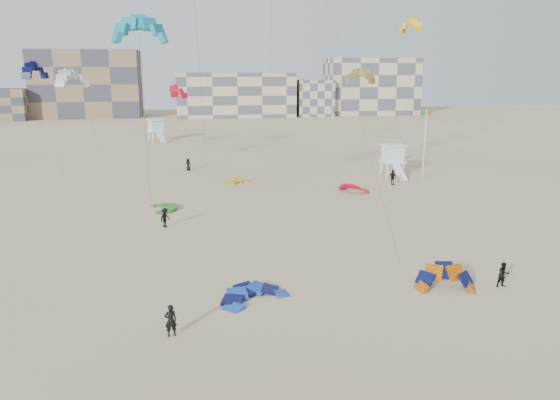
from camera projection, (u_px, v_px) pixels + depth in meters
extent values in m
plane|color=beige|center=(253.00, 334.00, 27.44)|extent=(320.00, 320.00, 0.00)
imported|color=black|center=(171.00, 320.00, 27.07)|extent=(0.69, 0.54, 1.68)
imported|color=black|center=(503.00, 275.00, 33.22)|extent=(0.79, 0.63, 1.56)
imported|color=black|center=(165.00, 218.00, 45.81)|extent=(1.16, 1.21, 1.65)
imported|color=black|center=(393.00, 177.00, 62.64)|extent=(0.92, 1.08, 1.74)
imported|color=black|center=(188.00, 165.00, 71.47)|extent=(0.89, 0.75, 1.56)
imported|color=black|center=(402.00, 154.00, 79.86)|extent=(0.70, 1.52, 1.58)
cylinder|color=#3F3F3F|center=(146.00, 128.00, 43.95)|extent=(0.22, 3.41, 14.65)
cylinder|color=#3F3F3F|center=(354.00, 98.00, 42.57)|extent=(0.07, 22.06, 19.64)
cylinder|color=#3F3F3F|center=(95.00, 132.00, 58.60)|extent=(5.06, 6.76, 10.80)
cylinder|color=#3F3F3F|center=(201.00, 83.00, 66.92)|extent=(1.08, 10.66, 20.60)
cylinder|color=#3F3F3F|center=(395.00, 128.00, 61.75)|extent=(5.58, 9.71, 11.01)
cylinder|color=#3F3F3F|center=(419.00, 93.00, 77.26)|extent=(5.51, 4.70, 17.44)
cylinder|color=#3F3F3F|center=(49.00, 121.00, 67.14)|extent=(4.79, 10.36, 11.60)
cylinder|color=#3F3F3F|center=(271.00, 58.00, 81.85)|extent=(1.53, 6.31, 27.23)
cylinder|color=#3F3F3F|center=(168.00, 123.00, 80.00)|extent=(3.08, 0.99, 8.63)
cube|color=white|center=(392.00, 162.00, 67.82)|extent=(2.73, 2.73, 0.13)
cube|color=#A6D9E4|center=(393.00, 153.00, 67.58)|extent=(2.24, 2.24, 1.90)
cube|color=white|center=(393.00, 145.00, 67.34)|extent=(2.82, 2.82, 0.15)
cube|color=white|center=(400.00, 173.00, 65.58)|extent=(1.02, 2.72, 1.57)
cube|color=white|center=(156.00, 131.00, 100.64)|extent=(3.58, 3.58, 0.14)
cube|color=#A6D9E4|center=(156.00, 125.00, 100.40)|extent=(2.94, 2.94, 1.96)
cube|color=white|center=(156.00, 120.00, 100.15)|extent=(3.71, 3.71, 0.16)
cube|color=white|center=(156.00, 138.00, 98.33)|extent=(1.97, 2.95, 1.62)
cylinder|color=white|center=(425.00, 144.00, 66.41)|extent=(0.10, 0.10, 8.16)
cube|color=#C14119|center=(429.00, 114.00, 65.62)|extent=(0.61, 0.02, 0.41)
cube|color=#796049|center=(88.00, 84.00, 149.14)|extent=(28.00, 14.00, 18.00)
cube|color=tan|center=(235.00, 95.00, 152.32)|extent=(32.00, 16.00, 12.00)
cube|color=tan|center=(370.00, 86.00, 160.09)|extent=(26.00, 14.00, 16.00)
cube|color=#796049|center=(5.00, 105.00, 141.40)|extent=(12.00, 10.00, 8.00)
cube|color=tan|center=(313.00, 98.00, 154.11)|extent=(10.00, 10.00, 10.00)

